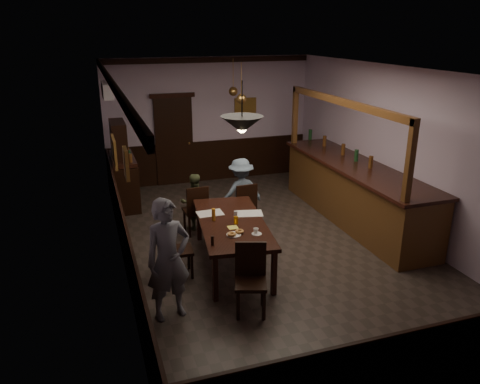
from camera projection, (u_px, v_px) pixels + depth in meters
name	position (u px, v px, depth m)	size (l,w,h in m)	color
room	(271.00, 163.00, 7.75)	(5.01, 8.01, 3.01)	#2D2621
dining_table	(232.00, 225.00, 7.37)	(1.27, 2.31, 0.75)	black
chair_far_left	(196.00, 208.00, 8.52)	(0.44, 0.44, 0.95)	black
chair_far_right	(245.00, 205.00, 8.69)	(0.43, 0.43, 0.94)	black
chair_near	(251.00, 275.00, 6.20)	(0.53, 0.53, 0.96)	black
chair_side	(174.00, 247.00, 7.08)	(0.41, 0.41, 0.90)	black
person_standing	(168.00, 260.00, 5.98)	(0.60, 0.39, 1.65)	slate
person_seated_left	(194.00, 202.00, 8.77)	(0.53, 0.41, 1.08)	#4D5734
person_seated_right	(241.00, 192.00, 8.89)	(0.86, 0.49, 1.33)	slate
newspaper_left	(210.00, 213.00, 7.65)	(0.42, 0.30, 0.01)	silver
newspaper_right	(250.00, 213.00, 7.65)	(0.42, 0.30, 0.01)	silver
napkin	(233.00, 227.00, 7.12)	(0.15, 0.15, 0.00)	#E2D653
saucer	(257.00, 234.00, 6.88)	(0.15, 0.15, 0.01)	white
coffee_cup	(256.00, 231.00, 6.89)	(0.08, 0.08, 0.07)	white
pastry_plate	(234.00, 235.00, 6.85)	(0.22, 0.22, 0.01)	white
pastry_ring_a	(232.00, 234.00, 6.81)	(0.13, 0.13, 0.04)	#C68C47
pastry_ring_b	(240.00, 231.00, 6.90)	(0.13, 0.13, 0.04)	#C68C47
soda_can	(236.00, 220.00, 7.24)	(0.07, 0.07, 0.12)	#FDA015
beer_glass	(214.00, 215.00, 7.35)	(0.06, 0.06, 0.20)	#BF721E
water_glass	(236.00, 216.00, 7.37)	(0.06, 0.06, 0.15)	silver
pepper_mill	(212.00, 241.00, 6.52)	(0.04, 0.04, 0.14)	black
sideboard	(123.00, 172.00, 9.92)	(0.49, 1.37, 1.81)	black
bar_counter	(354.00, 191.00, 9.14)	(1.00, 4.31, 2.42)	#4C2D14
door_back	(174.00, 142.00, 11.17)	(0.90, 0.06, 2.10)	black
ac_unit	(107.00, 90.00, 9.32)	(0.20, 0.85, 0.30)	white
picture_left_small	(126.00, 164.00, 5.37)	(0.04, 0.28, 0.36)	olive
picture_left_large	(114.00, 152.00, 7.67)	(0.04, 0.62, 0.48)	olive
picture_back	(245.00, 106.00, 11.46)	(0.55, 0.04, 0.42)	olive
pendant_iron	(242.00, 125.00, 6.04)	(0.56, 0.56, 0.67)	black
pendant_brass_mid	(241.00, 99.00, 9.20)	(0.20, 0.20, 0.81)	#BF8C3F
pendant_brass_far	(233.00, 91.00, 10.29)	(0.20, 0.20, 0.81)	#BF8C3F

